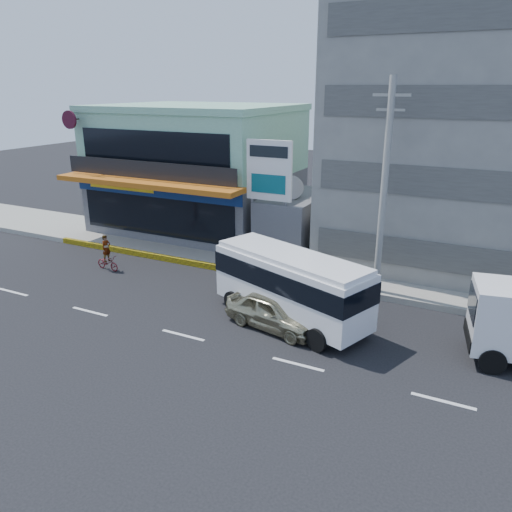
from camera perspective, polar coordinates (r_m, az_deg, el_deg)
The scene contains 11 objects.
ground at distance 20.64m, azimuth -8.33°, elevation -8.96°, with size 120.00×120.00×0.00m, color black.
sidewalk at distance 26.71m, azimuth 12.45°, elevation -2.22°, with size 70.00×5.00×0.30m, color gray.
shop_building at distance 34.76m, azimuth -6.53°, elevation 9.56°, with size 12.40×11.70×8.00m.
concrete_building at distance 29.95m, azimuth 25.67°, elevation 12.18°, with size 16.00×12.00×14.00m, color gray.
gap_structure at distance 29.92m, azimuth 4.60°, elevation 3.69°, with size 3.00×6.00×3.50m, color #454449.
satellite_dish at distance 28.59m, azimuth 3.93°, elevation 6.75°, with size 1.50×1.50×0.15m, color slate.
billboard at distance 26.91m, azimuth 1.50°, elevation 8.96°, with size 2.60×0.18×6.90m.
utility_pole_near at distance 23.15m, azimuth 14.41°, elevation 7.30°, with size 1.60×0.30×10.00m.
minibus at distance 20.93m, azimuth 4.01°, elevation -2.95°, with size 7.56×4.69×3.02m.
sedan at distance 20.73m, azimuth 2.07°, elevation -6.36°, with size 1.72×4.29×1.46m, color tan.
motorcycle_rider at distance 28.34m, azimuth -16.63°, elevation -0.27°, with size 1.58×0.70×1.96m.
Camera 1 is at (10.69, -14.83, 9.58)m, focal length 35.00 mm.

